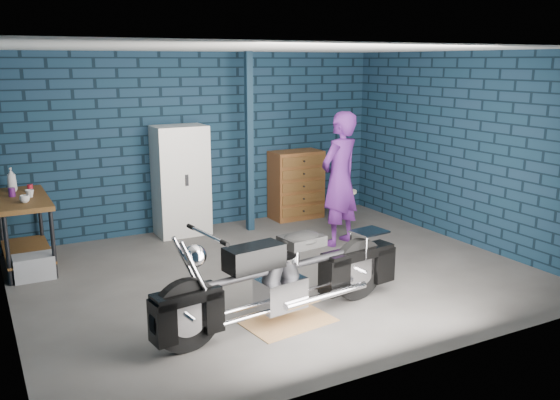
{
  "coord_description": "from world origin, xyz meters",
  "views": [
    {
      "loc": [
        -3.21,
        -6.11,
        2.57
      ],
      "look_at": [
        0.2,
        0.3,
        0.85
      ],
      "focal_mm": 38.0,
      "sensor_mm": 36.0,
      "label": 1
    }
  ],
  "objects_px": {
    "person": "(340,179)",
    "storage_bin": "(34,267)",
    "locker": "(181,181)",
    "workbench": "(25,232)",
    "tool_chest": "(297,185)",
    "shop_stool": "(345,209)",
    "motorcycle": "(286,270)"
  },
  "relations": [
    {
      "from": "storage_bin",
      "to": "locker",
      "type": "bearing_deg",
      "value": 23.92
    },
    {
      "from": "storage_bin",
      "to": "locker",
      "type": "height_order",
      "value": "locker"
    },
    {
      "from": "workbench",
      "to": "person",
      "type": "xyz_separation_m",
      "value": [
        4.04,
        -1.05,
        0.49
      ]
    },
    {
      "from": "person",
      "to": "storage_bin",
      "type": "bearing_deg",
      "value": -27.77
    },
    {
      "from": "motorcycle",
      "to": "shop_stool",
      "type": "relative_size",
      "value": 3.98
    },
    {
      "from": "storage_bin",
      "to": "shop_stool",
      "type": "relative_size",
      "value": 0.75
    },
    {
      "from": "storage_bin",
      "to": "tool_chest",
      "type": "bearing_deg",
      "value": 13.14
    },
    {
      "from": "workbench",
      "to": "tool_chest",
      "type": "bearing_deg",
      "value": 6.49
    },
    {
      "from": "person",
      "to": "tool_chest",
      "type": "xyz_separation_m",
      "value": [
        0.18,
        1.53,
        -0.38
      ]
    },
    {
      "from": "workbench",
      "to": "motorcycle",
      "type": "bearing_deg",
      "value": -54.32
    },
    {
      "from": "tool_chest",
      "to": "shop_stool",
      "type": "distance_m",
      "value": 1.02
    },
    {
      "from": "motorcycle",
      "to": "person",
      "type": "height_order",
      "value": "person"
    },
    {
      "from": "storage_bin",
      "to": "shop_stool",
      "type": "bearing_deg",
      "value": 0.66
    },
    {
      "from": "workbench",
      "to": "motorcycle",
      "type": "relative_size",
      "value": 0.57
    },
    {
      "from": "workbench",
      "to": "motorcycle",
      "type": "distance_m",
      "value": 3.66
    },
    {
      "from": "shop_stool",
      "to": "workbench",
      "type": "bearing_deg",
      "value": 174.4
    },
    {
      "from": "workbench",
      "to": "locker",
      "type": "distance_m",
      "value": 2.31
    },
    {
      "from": "motorcycle",
      "to": "locker",
      "type": "relative_size",
      "value": 1.49
    },
    {
      "from": "person",
      "to": "storage_bin",
      "type": "xyz_separation_m",
      "value": [
        -4.02,
        0.55,
        -0.8
      ]
    },
    {
      "from": "tool_chest",
      "to": "shop_stool",
      "type": "xyz_separation_m",
      "value": [
        0.35,
        -0.93,
        -0.26
      ]
    },
    {
      "from": "workbench",
      "to": "locker",
      "type": "xyz_separation_m",
      "value": [
        2.23,
        0.48,
        0.37
      ]
    },
    {
      "from": "person",
      "to": "storage_bin",
      "type": "height_order",
      "value": "person"
    },
    {
      "from": "workbench",
      "to": "locker",
      "type": "relative_size",
      "value": 0.85
    },
    {
      "from": "storage_bin",
      "to": "shop_stool",
      "type": "distance_m",
      "value": 4.55
    },
    {
      "from": "locker",
      "to": "tool_chest",
      "type": "relative_size",
      "value": 1.46
    },
    {
      "from": "locker",
      "to": "motorcycle",
      "type": "bearing_deg",
      "value": -91.58
    },
    {
      "from": "workbench",
      "to": "storage_bin",
      "type": "distance_m",
      "value": 0.59
    },
    {
      "from": "motorcycle",
      "to": "storage_bin",
      "type": "relative_size",
      "value": 5.28
    },
    {
      "from": "motorcycle",
      "to": "locker",
      "type": "height_order",
      "value": "locker"
    },
    {
      "from": "motorcycle",
      "to": "person",
      "type": "relative_size",
      "value": 1.29
    },
    {
      "from": "locker",
      "to": "person",
      "type": "bearing_deg",
      "value": -40.2
    },
    {
      "from": "person",
      "to": "tool_chest",
      "type": "height_order",
      "value": "person"
    }
  ]
}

